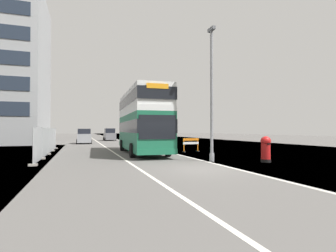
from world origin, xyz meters
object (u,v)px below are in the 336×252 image
Objects in this scene: red_pillar_postbox at (266,148)px; roadworks_barrier at (191,143)px; double_decker_bus at (142,121)px; lamppost_foreground at (212,98)px; car_oncoming_near at (84,137)px; car_receding_mid at (110,135)px.

red_pillar_postbox is 0.95× the size of roadworks_barrier.
double_decker_bus is 6.94× the size of roadworks_barrier.
lamppost_foreground is 2.03× the size of car_oncoming_near.
roadworks_barrier is 19.83m from car_oncoming_near.
double_decker_bus is at bearing -76.21° from car_oncoming_near.
lamppost_foreground is at bearing -86.01° from car_receding_mid.
red_pillar_postbox reaches higher than roadworks_barrier.
car_oncoming_near is (-6.99, 24.68, -2.87)m from lamppost_foreground.
double_decker_bus reaches higher than car_oncoming_near.
lamppost_foreground reaches higher than roadworks_barrier.
car_receding_mid is at bearing 98.47° from red_pillar_postbox.
roadworks_barrier is at bearing -81.76° from car_receding_mid.
lamppost_foreground is 4.37m from red_pillar_postbox.
car_receding_mid is at bearing 98.24° from roadworks_barrier.
red_pillar_postbox is at bearing -69.11° from car_oncoming_near.
roadworks_barrier is at bearing -4.84° from double_decker_bus.
red_pillar_postbox is at bearing -23.43° from lamppost_foreground.
double_decker_bus is at bearing -90.61° from car_receding_mid.
lamppost_foreground is 5.30× the size of red_pillar_postbox.
lamppost_foreground is 7.65m from roadworks_barrier.
car_oncoming_near is (-8.59, 17.87, 0.23)m from roadworks_barrier.
roadworks_barrier is 27.91m from car_receding_mid.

